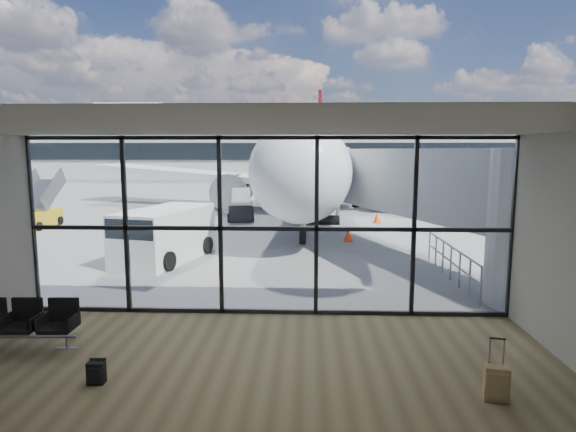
# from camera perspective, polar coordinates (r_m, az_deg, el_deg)

# --- Properties ---
(ground) EXTENTS (220.00, 220.00, 0.00)m
(ground) POSITION_cam_1_polar(r_m,az_deg,el_deg) (51.97, 1.17, 3.22)
(ground) COLOR slate
(ground) RESTS_ON ground
(lounge_shell) EXTENTS (12.02, 8.01, 4.51)m
(lounge_shell) POSITION_cam_1_polar(r_m,az_deg,el_deg) (7.22, -5.42, -4.11)
(lounge_shell) COLOR brown
(lounge_shell) RESTS_ON ground
(glass_curtain_wall) EXTENTS (12.10, 0.12, 4.50)m
(glass_curtain_wall) POSITION_cam_1_polar(r_m,az_deg,el_deg) (11.99, -2.36, -1.28)
(glass_curtain_wall) COLOR white
(glass_curtain_wall) RESTS_ON ground
(jet_bridge) EXTENTS (8.00, 16.50, 4.33)m
(jet_bridge) POSITION_cam_1_polar(r_m,az_deg,el_deg) (19.33, 14.03, 3.47)
(jet_bridge) COLOR #A5A8AB
(jet_bridge) RESTS_ON ground
(apron_railing) EXTENTS (0.06, 5.46, 1.11)m
(apron_railing) POSITION_cam_1_polar(r_m,az_deg,el_deg) (16.35, 18.75, -4.69)
(apron_railing) COLOR gray
(apron_railing) RESTS_ON ground
(far_terminal) EXTENTS (80.00, 12.20, 11.00)m
(far_terminal) POSITION_cam_1_polar(r_m,az_deg,el_deg) (73.78, 1.04, 7.84)
(far_terminal) COLOR silver
(far_terminal) RESTS_ON ground
(tree_0) EXTENTS (4.95, 4.95, 7.12)m
(tree_0) POSITION_cam_1_polar(r_m,az_deg,el_deg) (95.57, -26.74, 7.26)
(tree_0) COLOR #382619
(tree_0) RESTS_ON ground
(tree_1) EXTENTS (5.61, 5.61, 8.07)m
(tree_1) POSITION_cam_1_polar(r_m,az_deg,el_deg) (92.84, -23.49, 7.84)
(tree_1) COLOR #382619
(tree_1) RESTS_ON ground
(tree_2) EXTENTS (6.27, 6.27, 9.03)m
(tree_2) POSITION_cam_1_polar(r_m,az_deg,el_deg) (90.43, -20.05, 8.42)
(tree_2) COLOR #382619
(tree_2) RESTS_ON ground
(tree_3) EXTENTS (4.95, 4.95, 7.12)m
(tree_3) POSITION_cam_1_polar(r_m,az_deg,el_deg) (88.34, -16.37, 7.79)
(tree_3) COLOR #382619
(tree_3) RESTS_ON ground
(tree_4) EXTENTS (5.61, 5.61, 8.07)m
(tree_4) POSITION_cam_1_polar(r_m,az_deg,el_deg) (86.63, -12.59, 8.34)
(tree_4) COLOR #382619
(tree_4) RESTS_ON ground
(tree_5) EXTENTS (6.27, 6.27, 9.03)m
(tree_5) POSITION_cam_1_polar(r_m,az_deg,el_deg) (85.32, -8.65, 8.86)
(tree_5) COLOR #382619
(tree_5) RESTS_ON ground
(seating_row) EXTENTS (2.29, 0.71, 1.01)m
(seating_row) POSITION_cam_1_polar(r_m,az_deg,el_deg) (11.80, -28.79, -10.83)
(seating_row) COLOR gray
(seating_row) RESTS_ON ground
(backpack) EXTENTS (0.30, 0.28, 0.45)m
(backpack) POSITION_cam_1_polar(r_m,az_deg,el_deg) (9.61, -21.79, -16.85)
(backpack) COLOR black
(backpack) RESTS_ON ground
(suitcase) EXTENTS (0.43, 0.34, 1.05)m
(suitcase) POSITION_cam_1_polar(r_m,az_deg,el_deg) (9.09, 23.45, -17.71)
(suitcase) COLOR #917D51
(suitcase) RESTS_ON ground
(airliner) EXTENTS (35.42, 41.04, 10.57)m
(airliner) POSITION_cam_1_polar(r_m,az_deg,el_deg) (36.72, 3.18, 6.34)
(airliner) COLOR white
(airliner) RESTS_ON ground
(service_van) EXTENTS (3.06, 4.87, 1.97)m
(service_van) POSITION_cam_1_polar(r_m,az_deg,el_deg) (18.66, -14.55, -2.11)
(service_van) COLOR silver
(service_van) RESTS_ON ground
(belt_loader) EXTENTS (1.83, 3.93, 1.75)m
(belt_loader) POSITION_cam_1_polar(r_m,az_deg,el_deg) (29.19, -5.60, 0.77)
(belt_loader) COLOR black
(belt_loader) RESTS_ON ground
(mobile_stairs) EXTENTS (1.92, 3.56, 2.50)m
(mobile_stairs) POSITION_cam_1_polar(r_m,az_deg,el_deg) (29.38, -27.82, -0.03)
(mobile_stairs) COLOR gold
(mobile_stairs) RESTS_ON ground
(traffic_cone_a) EXTENTS (0.39, 0.39, 0.56)m
(traffic_cone_a) POSITION_cam_1_polar(r_m,az_deg,el_deg) (26.51, 1.74, -0.61)
(traffic_cone_a) COLOR orange
(traffic_cone_a) RESTS_ON ground
(traffic_cone_b) EXTENTS (0.44, 0.44, 0.62)m
(traffic_cone_b) POSITION_cam_1_polar(r_m,az_deg,el_deg) (22.20, 7.16, -2.23)
(traffic_cone_b) COLOR #FF3C0D
(traffic_cone_b) RESTS_ON ground
(traffic_cone_c) EXTENTS (0.46, 0.46, 0.66)m
(traffic_cone_c) POSITION_cam_1_polar(r_m,az_deg,el_deg) (28.01, 10.51, -0.19)
(traffic_cone_c) COLOR #FF540D
(traffic_cone_c) RESTS_ON ground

